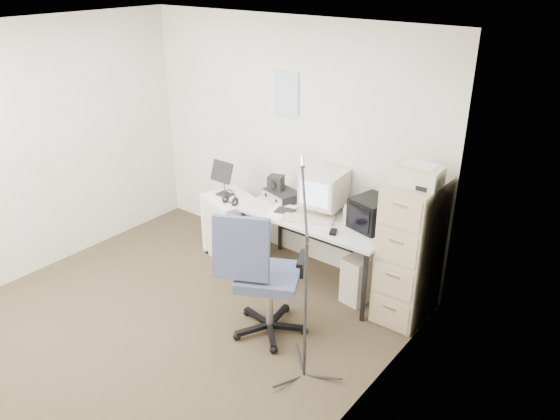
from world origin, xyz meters
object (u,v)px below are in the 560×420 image
Objects in this scene: filing_cabinet at (410,251)px; side_cart at (231,226)px; office_chair at (269,275)px; desk at (317,249)px.

side_cart is at bearing -175.75° from filing_cabinet.
office_chair is 1.68× the size of side_cart.
office_chair reaches higher than side_cart.
filing_cabinet is 1.14× the size of office_chair.
filing_cabinet is 0.87× the size of desk.
filing_cabinet is 1.91× the size of side_cart.
filing_cabinet reaches higher than desk.
desk is at bearing -178.19° from filing_cabinet.
desk is 2.21× the size of side_cart.
office_chair is (0.13, -0.93, 0.21)m from desk.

